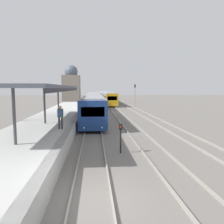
# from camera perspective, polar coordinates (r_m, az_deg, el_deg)

# --- Properties ---
(ground_plane) EXTENTS (240.00, 240.00, 0.00)m
(ground_plane) POSITION_cam_1_polar(r_m,az_deg,el_deg) (8.32, -5.46, -22.03)
(ground_plane) COLOR slate
(track_platform_line) EXTENTS (1.51, 120.00, 0.15)m
(track_platform_line) POSITION_cam_1_polar(r_m,az_deg,el_deg) (8.28, -5.47, -21.57)
(track_platform_line) COLOR gray
(track_platform_line) RESTS_ON ground_plane
(track_middle_line) EXTENTS (1.51, 120.00, 0.15)m
(track_middle_line) POSITION_cam_1_polar(r_m,az_deg,el_deg) (9.04, 20.68, -19.48)
(track_middle_line) COLOR gray
(track_middle_line) RESTS_ON ground_plane
(platform_canopy) EXTENTS (4.00, 17.18, 3.11)m
(platform_canopy) POSITION_cam_1_polar(r_m,az_deg,el_deg) (18.75, -17.22, 6.19)
(platform_canopy) COLOR #4C515B
(platform_canopy) RESTS_ON station_platform
(person_on_platform) EXTENTS (0.40, 0.40, 1.66)m
(person_on_platform) POSITION_cam_1_polar(r_m,az_deg,el_deg) (15.94, -13.35, -0.85)
(person_on_platform) COLOR #2D2D33
(person_on_platform) RESTS_ON station_platform
(train_near) EXTENTS (2.59, 45.54, 3.00)m
(train_near) POSITION_cam_1_polar(r_m,az_deg,el_deg) (41.30, -4.82, 3.07)
(train_near) COLOR navy
(train_near) RESTS_ON ground_plane
(train_far) EXTENTS (2.52, 43.60, 2.96)m
(train_far) POSITION_cam_1_polar(r_m,az_deg,el_deg) (65.85, -1.48, 4.24)
(train_far) COLOR gold
(train_far) RESTS_ON ground_plane
(signal_post_near) EXTENTS (0.20, 0.21, 1.81)m
(signal_post_near) POSITION_cam_1_polar(r_m,az_deg,el_deg) (13.25, 2.26, -6.03)
(signal_post_near) COLOR black
(signal_post_near) RESTS_ON ground_plane
(signal_mast_far) EXTENTS (0.28, 0.29, 4.78)m
(signal_mast_far) POSITION_cam_1_polar(r_m,az_deg,el_deg) (49.89, 6.02, 5.16)
(signal_mast_far) COLOR gray
(signal_mast_far) RESTS_ON ground_plane
(distant_domed_building) EXTENTS (4.83, 4.83, 10.44)m
(distant_domed_building) POSITION_cam_1_polar(r_m,az_deg,el_deg) (63.59, -10.57, 6.96)
(distant_domed_building) COLOR slate
(distant_domed_building) RESTS_ON ground_plane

